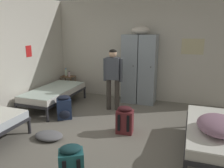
% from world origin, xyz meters
% --- Properties ---
extents(ground_plane, '(7.78, 7.78, 0.00)m').
position_xyz_m(ground_plane, '(0.00, 0.00, 0.00)').
color(ground_plane, slate).
extents(room_backdrop, '(4.98, 4.91, 2.80)m').
position_xyz_m(room_backdrop, '(-1.21, 1.24, 1.40)').
color(room_backdrop, beige).
rests_on(room_backdrop, ground_plane).
extents(locker_bank, '(0.90, 0.55, 2.07)m').
position_xyz_m(locker_bank, '(0.12, 2.14, 0.97)').
color(locker_bank, '#8C99A3').
rests_on(locker_bank, ground_plane).
extents(shelf_unit, '(0.38, 0.30, 0.57)m').
position_xyz_m(shelf_unit, '(-2.13, 2.17, 0.35)').
color(shelf_unit, brown).
rests_on(shelf_unit, ground_plane).
extents(bed_right, '(0.90, 1.90, 0.49)m').
position_xyz_m(bed_right, '(1.88, -0.07, 0.38)').
color(bed_right, '#28282D').
rests_on(bed_right, ground_plane).
extents(bed_left_rear, '(0.90, 1.90, 0.49)m').
position_xyz_m(bed_left_rear, '(-1.88, 1.02, 0.38)').
color(bed_left_rear, '#28282D').
rests_on(bed_left_rear, ground_plane).
extents(bedding_heap, '(0.61, 0.80, 0.23)m').
position_xyz_m(bedding_heap, '(1.88, -0.31, 0.61)').
color(bedding_heap, gray).
rests_on(bedding_heap, bed_right).
extents(person_traveler, '(0.48, 0.22, 1.52)m').
position_xyz_m(person_traveler, '(-0.35, 1.30, 0.92)').
color(person_traveler, '#3D3833').
rests_on(person_traveler, ground_plane).
extents(water_bottle, '(0.06, 0.06, 0.24)m').
position_xyz_m(water_bottle, '(-2.21, 2.19, 0.68)').
color(water_bottle, silver).
rests_on(water_bottle, shelf_unit).
extents(lotion_bottle, '(0.05, 0.05, 0.17)m').
position_xyz_m(lotion_bottle, '(-2.06, 2.13, 0.65)').
color(lotion_bottle, beige).
rests_on(lotion_bottle, shelf_unit).
extents(backpack_teal, '(0.40, 0.41, 0.55)m').
position_xyz_m(backpack_teal, '(0.04, -1.48, 0.26)').
color(backpack_teal, '#23666B').
rests_on(backpack_teal, ground_plane).
extents(backpack_navy, '(0.41, 0.41, 0.55)m').
position_xyz_m(backpack_navy, '(-1.20, 0.38, 0.26)').
color(backpack_navy, navy).
rests_on(backpack_navy, ground_plane).
extents(backpack_maroon, '(0.34, 0.36, 0.55)m').
position_xyz_m(backpack_maroon, '(0.29, 0.18, 0.26)').
color(backpack_maroon, maroon).
rests_on(backpack_maroon, ground_plane).
extents(clothes_pile_grey, '(0.55, 0.39, 0.12)m').
position_xyz_m(clothes_pile_grey, '(-0.97, -0.55, 0.06)').
color(clothes_pile_grey, slate).
rests_on(clothes_pile_grey, ground_plane).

